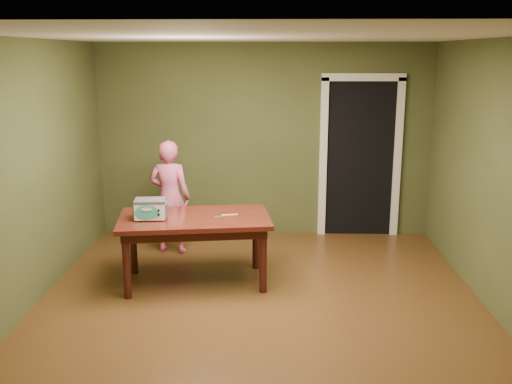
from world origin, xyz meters
TOP-DOWN VIEW (x-y plane):
  - floor at (0.00, 0.00)m, footprint 5.00×5.00m
  - room_shell at (0.00, 0.00)m, footprint 4.52×5.02m
  - doorway at (1.30, 2.78)m, footprint 1.10×0.66m
  - dining_table at (-0.72, 0.69)m, footprint 1.71×1.11m
  - toy_oven at (-1.17, 0.59)m, footprint 0.37×0.27m
  - baking_pan at (-0.46, 0.61)m, footprint 0.10×0.10m
  - spatula at (-0.35, 0.76)m, footprint 0.18×0.06m
  - child at (-1.16, 1.67)m, footprint 0.57×0.43m

SIDE VIEW (x-z plane):
  - floor at x=0.00m, z-range 0.00..0.00m
  - dining_table at x=-0.72m, z-range 0.28..1.03m
  - child at x=-1.16m, z-range 0.00..1.43m
  - spatula at x=-0.35m, z-range 0.75..0.76m
  - baking_pan at x=-0.46m, z-range 0.75..0.77m
  - toy_oven at x=-1.17m, z-range 0.76..0.97m
  - doorway at x=1.30m, z-range -0.07..2.18m
  - room_shell at x=0.00m, z-range 0.40..3.01m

